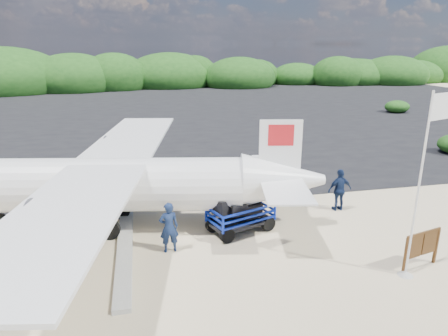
# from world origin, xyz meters

# --- Properties ---
(ground) EXTENTS (160.00, 160.00, 0.00)m
(ground) POSITION_xyz_m (0.00, 0.00, 0.00)
(ground) COLOR beige
(asphalt_apron) EXTENTS (90.00, 50.00, 0.04)m
(asphalt_apron) POSITION_xyz_m (0.00, 30.00, 0.00)
(asphalt_apron) COLOR #B2B2B2
(asphalt_apron) RESTS_ON ground
(vegetation_band) EXTENTS (124.00, 8.00, 4.40)m
(vegetation_band) POSITION_xyz_m (0.00, 55.00, 0.00)
(vegetation_band) COLOR #B2B2B2
(vegetation_band) RESTS_ON ground
(baggage_cart) EXTENTS (2.89, 2.24, 1.27)m
(baggage_cart) POSITION_xyz_m (-0.30, 2.06, 0.00)
(baggage_cart) COLOR #0B22A6
(baggage_cart) RESTS_ON ground
(flagpole) EXTENTS (1.20, 0.80, 5.54)m
(flagpole) POSITION_xyz_m (3.85, -1.88, 0.00)
(flagpole) COLOR white
(flagpole) RESTS_ON ground
(signboard) EXTENTS (1.52, 0.51, 1.26)m
(signboard) POSITION_xyz_m (4.54, -1.58, 0.00)
(signboard) COLOR #543518
(signboard) RESTS_ON ground
(crew_a) EXTENTS (0.68, 0.49, 1.76)m
(crew_a) POSITION_xyz_m (-3.01, 1.09, 0.88)
(crew_a) COLOR #112043
(crew_a) RESTS_ON ground
(crew_b) EXTENTS (0.90, 0.73, 1.72)m
(crew_b) POSITION_xyz_m (-0.58, 4.27, 0.86)
(crew_b) COLOR #112043
(crew_b) RESTS_ON ground
(crew_c) EXTENTS (1.08, 0.50, 1.79)m
(crew_c) POSITION_xyz_m (4.22, 3.14, 0.90)
(crew_c) COLOR #112043
(crew_c) RESTS_ON ground
(aircraft_large) EXTENTS (20.54, 20.54, 5.26)m
(aircraft_large) POSITION_xyz_m (14.76, 27.23, 0.00)
(aircraft_large) COLOR #B2B2B2
(aircraft_large) RESTS_ON ground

